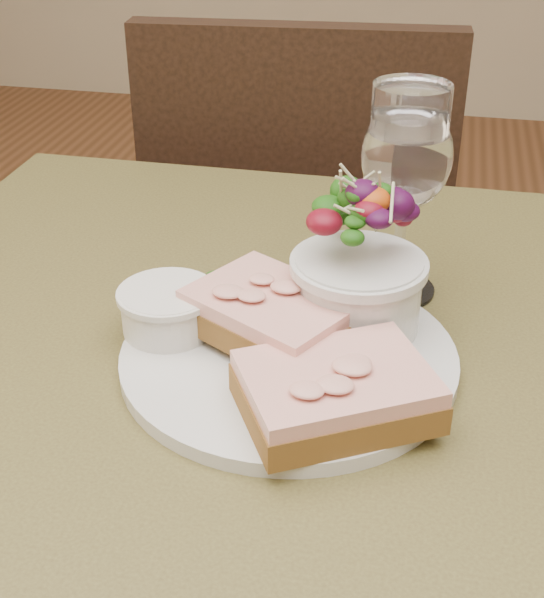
% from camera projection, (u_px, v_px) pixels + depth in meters
% --- Properties ---
extents(cafe_table, '(0.80, 0.80, 0.75)m').
position_uv_depth(cafe_table, '(285.00, 472.00, 0.70)').
color(cafe_table, '#443A1D').
rests_on(cafe_table, ground).
extents(chair_far, '(0.45, 0.45, 0.90)m').
position_uv_depth(chair_far, '(301.00, 357.00, 1.46)').
color(chair_far, black).
rests_on(chair_far, ground).
extents(dinner_plate, '(0.26, 0.26, 0.01)m').
position_uv_depth(dinner_plate, '(289.00, 357.00, 0.65)').
color(dinner_plate, silver).
rests_on(dinner_plate, cafe_table).
extents(sandwich_front, '(0.16, 0.15, 0.03)m').
position_uv_depth(sandwich_front, '(336.00, 391.00, 0.58)').
color(sandwich_front, '#502B15').
rests_on(sandwich_front, dinner_plate).
extents(sandwich_back, '(0.15, 0.14, 0.03)m').
position_uv_depth(sandwich_back, '(273.00, 314.00, 0.65)').
color(sandwich_back, '#502B15').
rests_on(sandwich_back, dinner_plate).
extents(ramekin, '(0.07, 0.07, 0.04)m').
position_uv_depth(ramekin, '(168.00, 308.00, 0.67)').
color(ramekin, silver).
rests_on(ramekin, dinner_plate).
extents(salad_bowl, '(0.10, 0.10, 0.13)m').
position_uv_depth(salad_bowl, '(359.00, 261.00, 0.65)').
color(salad_bowl, silver).
rests_on(salad_bowl, dinner_plate).
extents(garnish, '(0.05, 0.04, 0.02)m').
position_uv_depth(garnish, '(220.00, 288.00, 0.72)').
color(garnish, '#0A3609').
rests_on(garnish, dinner_plate).
extents(wine_glass, '(0.08, 0.08, 0.18)m').
position_uv_depth(wine_glass, '(406.00, 162.00, 0.69)').
color(wine_glass, white).
rests_on(wine_glass, cafe_table).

